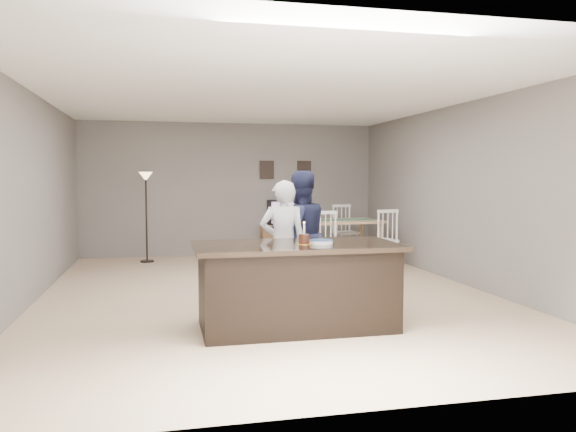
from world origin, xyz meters
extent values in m
plane|color=tan|center=(0.00, 0.00, 0.00)|extent=(8.00, 8.00, 0.00)
plane|color=slate|center=(0.00, 4.00, 1.35)|extent=(6.00, 0.00, 6.00)
plane|color=slate|center=(0.00, -4.00, 1.35)|extent=(6.00, 0.00, 6.00)
plane|color=slate|center=(-3.00, 0.00, 1.35)|extent=(0.00, 8.00, 8.00)
plane|color=slate|center=(3.00, 0.00, 1.35)|extent=(0.00, 8.00, 8.00)
plane|color=white|center=(0.00, 0.00, 2.70)|extent=(8.00, 8.00, 0.00)
cube|color=black|center=(0.00, -1.80, 0.42)|extent=(2.00, 1.00, 0.85)
cube|color=black|center=(0.00, -1.80, 0.88)|extent=(2.15, 1.10, 0.05)
cube|color=brown|center=(1.20, 3.77, 0.30)|extent=(1.20, 0.40, 0.60)
imported|color=black|center=(1.20, 3.84, 0.86)|extent=(0.91, 0.12, 0.53)
plane|color=#D84E18|center=(1.20, 3.76, 0.87)|extent=(0.78, 0.00, 0.78)
cube|color=black|center=(0.75, 3.98, 1.75)|extent=(0.30, 0.02, 0.38)
cube|color=black|center=(1.55, 3.98, 1.75)|extent=(0.30, 0.02, 0.38)
imported|color=#B7B7BC|center=(0.06, -0.85, 0.78)|extent=(0.62, 0.46, 1.56)
imported|color=#181B36|center=(0.37, -0.45, 0.84)|extent=(0.94, 0.80, 1.68)
cylinder|color=#ECBB45|center=(0.07, -1.87, 0.90)|extent=(0.15, 0.15, 0.00)
cylinder|color=#35160E|center=(0.07, -1.87, 0.96)|extent=(0.11, 0.11, 0.10)
cylinder|color=white|center=(0.07, -1.87, 1.06)|extent=(0.02, 0.02, 0.11)
sphere|color=#FFBF4C|center=(0.07, -1.87, 1.13)|extent=(0.02, 0.02, 0.02)
cylinder|color=white|center=(0.25, -1.87, 0.91)|extent=(0.25, 0.25, 0.01)
cylinder|color=white|center=(0.25, -1.87, 0.92)|extent=(0.25, 0.25, 0.01)
cylinder|color=white|center=(0.25, -1.87, 0.93)|extent=(0.25, 0.25, 0.01)
cylinder|color=#2F528F|center=(0.25, -1.87, 0.94)|extent=(0.26, 0.26, 0.00)
cube|color=#9F7C56|center=(1.73, 2.40, 0.78)|extent=(1.81, 1.16, 0.04)
cylinder|color=#9F7C56|center=(1.02, 1.91, 0.38)|extent=(0.06, 0.06, 0.76)
cylinder|color=#9F7C56|center=(2.44, 2.89, 0.38)|extent=(0.06, 0.06, 0.76)
cube|color=#396750|center=(1.73, 2.40, 0.80)|extent=(1.53, 0.56, 0.01)
cube|color=silver|center=(1.24, 1.59, 0.48)|extent=(0.50, 0.48, 0.04)
cylinder|color=silver|center=(1.08, 1.40, 0.23)|extent=(0.03, 0.03, 0.46)
cylinder|color=silver|center=(1.40, 1.78, 0.23)|extent=(0.03, 0.03, 0.46)
cube|color=silver|center=(1.27, 1.40, 1.01)|extent=(0.41, 0.08, 0.05)
cube|color=silver|center=(2.41, 1.73, 0.48)|extent=(0.50, 0.48, 0.04)
cylinder|color=silver|center=(2.25, 1.54, 0.23)|extent=(0.03, 0.03, 0.46)
cylinder|color=silver|center=(2.56, 1.92, 0.23)|extent=(0.03, 0.03, 0.46)
cube|color=silver|center=(2.43, 1.54, 1.01)|extent=(0.41, 0.08, 0.05)
cube|color=silver|center=(1.06, 3.07, 0.48)|extent=(0.50, 0.48, 0.04)
cylinder|color=silver|center=(1.22, 3.26, 0.23)|extent=(0.03, 0.03, 0.46)
cylinder|color=silver|center=(0.90, 2.88, 0.23)|extent=(0.03, 0.03, 0.46)
cube|color=silver|center=(1.03, 3.26, 1.01)|extent=(0.41, 0.08, 0.05)
cube|color=silver|center=(2.22, 3.21, 0.48)|extent=(0.50, 0.48, 0.04)
cylinder|color=silver|center=(2.38, 3.40, 0.23)|extent=(0.03, 0.03, 0.46)
cylinder|color=silver|center=(2.06, 3.02, 0.23)|extent=(0.03, 0.03, 0.46)
cube|color=silver|center=(2.20, 3.40, 1.01)|extent=(0.41, 0.08, 0.05)
cylinder|color=black|center=(-1.68, 3.30, 0.01)|extent=(0.25, 0.25, 0.03)
cylinder|color=black|center=(-1.68, 3.30, 0.80)|extent=(0.03, 0.03, 1.56)
cone|color=#FFD68C|center=(-1.68, 3.30, 1.61)|extent=(0.25, 0.25, 0.16)
camera|label=1|loc=(-1.37, -7.53, 1.60)|focal=35.00mm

